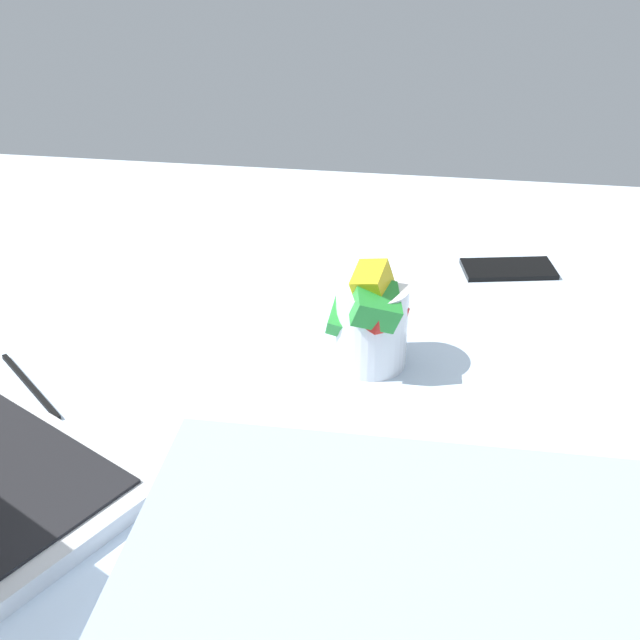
% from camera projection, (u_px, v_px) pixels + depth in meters
% --- Properties ---
extents(bed_mattress, '(1.80, 1.40, 0.18)m').
position_uv_depth(bed_mattress, '(93.00, 400.00, 1.14)').
color(bed_mattress, silver).
rests_on(bed_mattress, ground).
extents(snack_cup, '(0.10, 0.11, 0.15)m').
position_uv_depth(snack_cup, '(371.00, 321.00, 1.02)').
color(snack_cup, silver).
rests_on(snack_cup, bed_mattress).
extents(cell_phone, '(0.15, 0.09, 0.01)m').
position_uv_depth(cell_phone, '(508.00, 269.00, 1.28)').
color(cell_phone, black).
rests_on(cell_phone, bed_mattress).
extents(charger_cable, '(0.13, 0.12, 0.01)m').
position_uv_depth(charger_cable, '(30.00, 386.00, 1.01)').
color(charger_cable, black).
rests_on(charger_cable, bed_mattress).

